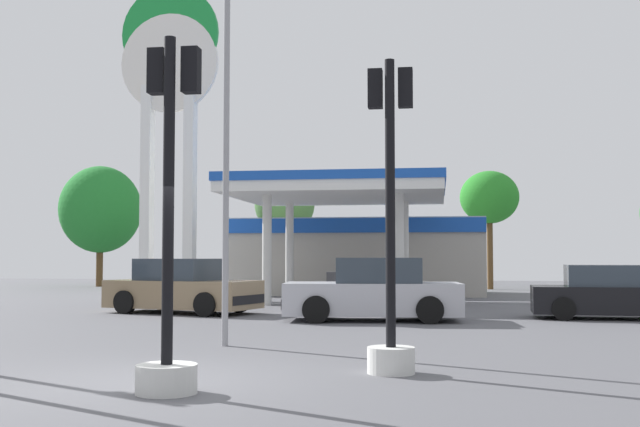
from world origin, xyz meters
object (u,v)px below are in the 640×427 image
(tree_0, at_px, (100,210))
(tree_1, at_px, (285,204))
(car_1, at_px, (182,288))
(corner_streetlamp, at_px, (224,93))
(car_0, at_px, (373,292))
(car_3, at_px, (608,294))
(tree_2, at_px, (489,198))
(traffic_signal_0, at_px, (391,261))
(station_pole_sign, at_px, (169,98))
(traffic_signal_3, at_px, (169,273))

(tree_0, height_order, tree_1, tree_0)
(car_1, relative_size, tree_1, 0.80)
(corner_streetlamp, bearing_deg, tree_1, 98.73)
(car_0, distance_m, corner_streetlamp, 7.79)
(car_3, distance_m, tree_2, 19.43)
(car_1, bearing_deg, tree_2, 61.63)
(traffic_signal_0, distance_m, tree_0, 34.97)
(tree_0, bearing_deg, station_pole_sign, -54.94)
(car_1, distance_m, traffic_signal_3, 13.63)
(station_pole_sign, bearing_deg, corner_streetlamp, -67.05)
(car_0, distance_m, tree_2, 21.22)
(car_3, relative_size, traffic_signal_0, 0.91)
(tree_1, bearing_deg, tree_2, 5.33)
(tree_1, bearing_deg, corner_streetlamp, -81.27)
(traffic_signal_0, bearing_deg, corner_streetlamp, 139.81)
(car_3, xyz_separation_m, traffic_signal_0, (-5.12, -10.56, 0.94))
(traffic_signal_0, bearing_deg, station_pole_sign, 118.19)
(car_1, bearing_deg, car_0, -17.83)
(station_pole_sign, distance_m, car_1, 10.99)
(tree_0, height_order, tree_2, tree_0)
(car_1, bearing_deg, car_3, -1.74)
(car_0, bearing_deg, traffic_signal_0, -83.71)
(car_0, xyz_separation_m, tree_0, (-16.92, 20.85, 3.53))
(tree_0, relative_size, tree_1, 1.12)
(tree_0, bearing_deg, car_3, -40.03)
(traffic_signal_3, xyz_separation_m, tree_0, (-15.34, 31.95, 2.83))
(tree_1, bearing_deg, tree_0, 172.53)
(station_pole_sign, height_order, car_3, station_pole_sign)
(station_pole_sign, xyz_separation_m, corner_streetlamp, (6.68, -15.78, -3.31))
(tree_1, bearing_deg, car_1, -88.58)
(station_pole_sign, bearing_deg, tree_1, 74.73)
(car_1, height_order, car_3, car_1)
(car_0, xyz_separation_m, tree_2, (4.26, 20.42, 3.91))
(traffic_signal_0, distance_m, traffic_signal_3, 3.29)
(tree_0, relative_size, tree_2, 1.11)
(traffic_signal_3, bearing_deg, station_pole_sign, 109.67)
(traffic_signal_0, bearing_deg, tree_0, 120.93)
(car_0, distance_m, tree_0, 27.08)
(car_1, bearing_deg, tree_1, 91.42)
(car_3, height_order, tree_0, tree_0)
(traffic_signal_0, height_order, tree_2, tree_2)
(traffic_signal_0, bearing_deg, car_0, 96.29)
(tree_2, bearing_deg, tree_1, -174.67)
(station_pole_sign, height_order, car_1, station_pole_sign)
(traffic_signal_3, relative_size, tree_1, 0.73)
(station_pole_sign, height_order, corner_streetlamp, station_pole_sign)
(car_0, relative_size, traffic_signal_3, 1.07)
(station_pole_sign, distance_m, traffic_signal_0, 21.97)
(tree_1, bearing_deg, traffic_signal_0, -75.82)
(car_1, xyz_separation_m, corner_streetlamp, (3.52, -8.18, 3.97))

